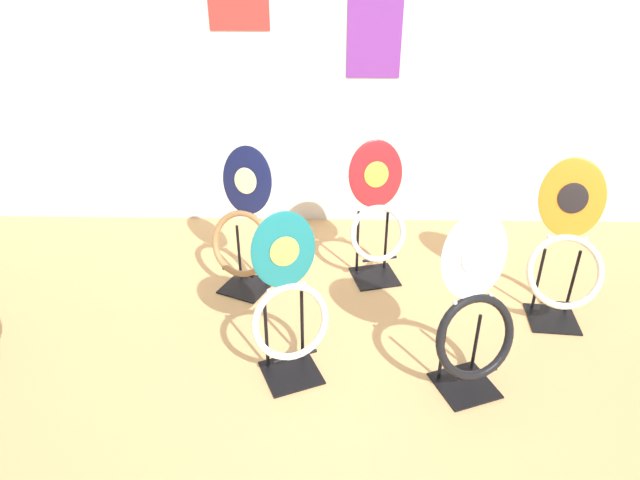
# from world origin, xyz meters

# --- Properties ---
(ground_plane) EXTENTS (14.00, 14.00, 0.00)m
(ground_plane) POSITION_xyz_m (0.00, 0.00, 0.00)
(ground_plane) COLOR tan
(wall_back) EXTENTS (8.00, 0.07, 2.60)m
(wall_back) POSITION_xyz_m (-0.00, 2.29, 1.30)
(wall_back) COLOR silver
(wall_back) RESTS_ON ground_plane
(toilet_seat_display_navy_moon) EXTENTS (0.46, 0.40, 0.92)m
(toilet_seat_display_navy_moon) POSITION_xyz_m (-0.55, 1.31, 0.44)
(toilet_seat_display_navy_moon) COLOR black
(toilet_seat_display_navy_moon) RESTS_ON ground_plane
(toilet_seat_display_teal_sax) EXTENTS (0.42, 0.37, 0.92)m
(toilet_seat_display_teal_sax) POSITION_xyz_m (-0.22, 0.51, 0.45)
(toilet_seat_display_teal_sax) COLOR black
(toilet_seat_display_teal_sax) RESTS_ON ground_plane
(toilet_seat_display_orange_sun) EXTENTS (0.45, 0.39, 0.95)m
(toilet_seat_display_orange_sun) POSITION_xyz_m (1.30, 1.02, 0.43)
(toilet_seat_display_orange_sun) COLOR black
(toilet_seat_display_orange_sun) RESTS_ON ground_plane
(toilet_seat_display_crimson_swirl) EXTENTS (0.41, 0.35, 0.92)m
(toilet_seat_display_crimson_swirl) POSITION_xyz_m (0.27, 1.46, 0.46)
(toilet_seat_display_crimson_swirl) COLOR black
(toilet_seat_display_crimson_swirl) RESTS_ON ground_plane
(toilet_seat_display_white_plain) EXTENTS (0.47, 0.36, 0.95)m
(toilet_seat_display_white_plain) POSITION_xyz_m (0.67, 0.44, 0.42)
(toilet_seat_display_white_plain) COLOR black
(toilet_seat_display_white_plain) RESTS_ON ground_plane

